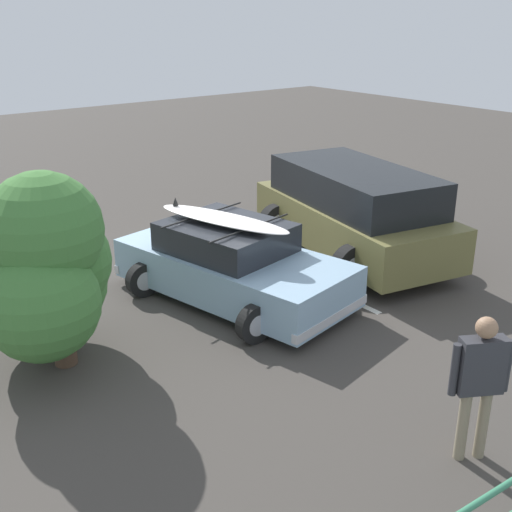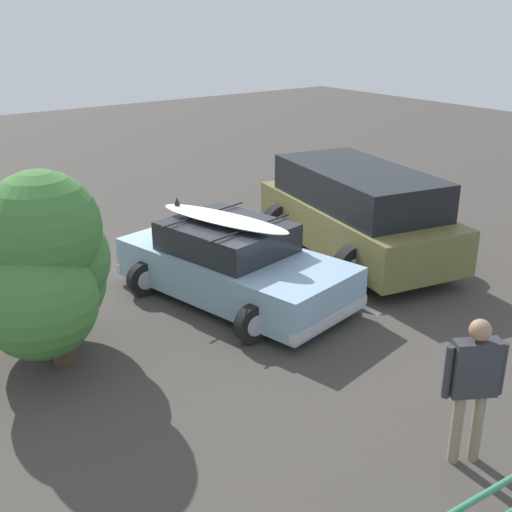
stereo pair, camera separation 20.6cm
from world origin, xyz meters
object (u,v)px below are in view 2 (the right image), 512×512
at_px(suv_car, 356,211).
at_px(person_bystander, 473,379).
at_px(bush_near_left, 42,267).
at_px(sedan_car, 233,263).

relative_size(suv_car, person_bystander, 2.88).
bearing_deg(bush_near_left, suv_car, -176.93).
distance_m(suv_car, person_bystander, 6.13).
bearing_deg(suv_car, bush_near_left, 3.07).
distance_m(suv_car, bush_near_left, 6.21).
relative_size(sedan_car, person_bystander, 2.55).
bearing_deg(person_bystander, sedan_car, -94.45).
relative_size(sedan_car, suv_car, 0.89).
xyz_separation_m(sedan_car, suv_car, (-3.02, -0.18, 0.30)).
distance_m(sedan_car, suv_car, 3.04).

